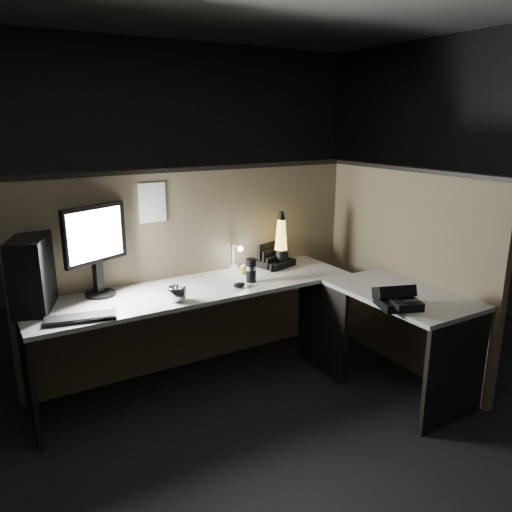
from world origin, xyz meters
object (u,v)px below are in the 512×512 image
pc_tower (32,273)px  lava_lamp (281,244)px  keyboard (80,318)px  desk_phone (396,298)px  monitor (96,242)px

pc_tower → lava_lamp: pc_tower is taller
keyboard → pc_tower: bearing=130.9°
keyboard → lava_lamp: bearing=23.0°
pc_tower → desk_phone: pc_tower is taller
pc_tower → desk_phone: (1.93, -1.13, -0.17)m
lava_lamp → desk_phone: 1.12m
keyboard → desk_phone: desk_phone is taller
monitor → keyboard: monitor is taller
pc_tower → keyboard: size_ratio=1.11×
monitor → keyboard: (-0.21, -0.39, -0.35)m
monitor → desk_phone: monitor is taller
pc_tower → monitor: monitor is taller
pc_tower → desk_phone: size_ratio=1.50×
lava_lamp → monitor: bearing=177.2°
keyboard → desk_phone: bearing=-12.5°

